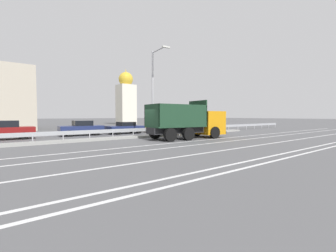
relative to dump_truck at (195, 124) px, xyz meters
name	(u,v)px	position (x,y,z in m)	size (l,w,h in m)	color
ground_plane	(143,140)	(-4.66, 1.10, -1.25)	(320.00, 320.00, 0.00)	#565659
lane_strip_0	(201,140)	(-0.92, -1.71, -1.24)	(56.76, 0.16, 0.01)	silver
lane_strip_1	(218,142)	(-0.92, -3.48, -1.24)	(56.76, 0.16, 0.01)	silver
lane_strip_2	(251,146)	(-0.92, -6.17, -1.24)	(56.76, 0.16, 0.01)	silver
lane_strip_3	(307,153)	(-0.92, -9.47, -1.24)	(56.76, 0.16, 0.01)	silver
lane_strip_4	(293,151)	(-0.92, -8.79, -1.24)	(56.76, 0.16, 0.01)	silver
median_island	(130,137)	(-4.66, 3.44, -1.16)	(31.22, 1.10, 0.18)	gray
median_guardrail	(123,131)	(-4.66, 4.67, -0.68)	(56.76, 0.09, 0.78)	#9EA0A5
dump_truck	(195,124)	(0.00, 0.00, 0.00)	(7.32, 3.29, 3.34)	orange
median_road_sign	(204,123)	(4.86, 3.44, -0.03)	(0.68, 0.16, 2.33)	white
street_lamp_1	(154,89)	(-2.28, 3.10, 3.28)	(0.72, 2.60, 8.02)	#ADADB2
parked_car_2	(3,130)	(-13.62, 8.54, -0.45)	(4.61, 2.00, 1.60)	maroon
parked_car_3	(82,128)	(-7.21, 8.85, -0.49)	(4.22, 2.06, 1.51)	navy
parked_car_4	(125,127)	(-2.59, 8.39, -0.57)	(4.10, 2.00, 1.31)	navy
parked_car_5	(160,127)	(2.09, 8.33, -0.62)	(4.09, 2.16, 1.19)	#B27A14
parked_car_6	(190,125)	(7.66, 8.80, -0.60)	(4.56, 1.98, 1.23)	navy
church_tower	(126,99)	(9.61, 32.23, 4.56)	(3.60, 3.60, 12.78)	silver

